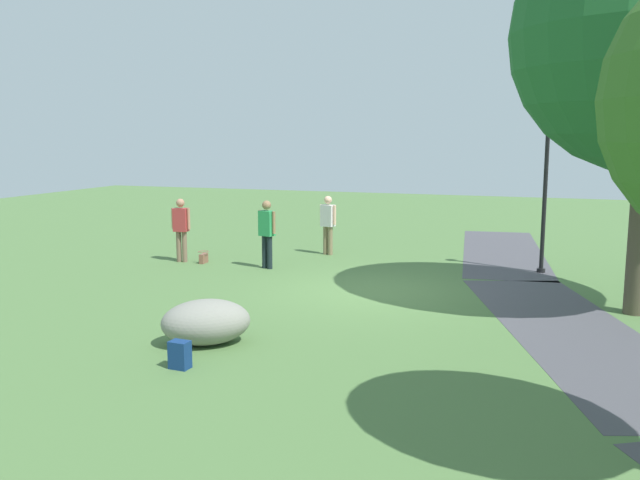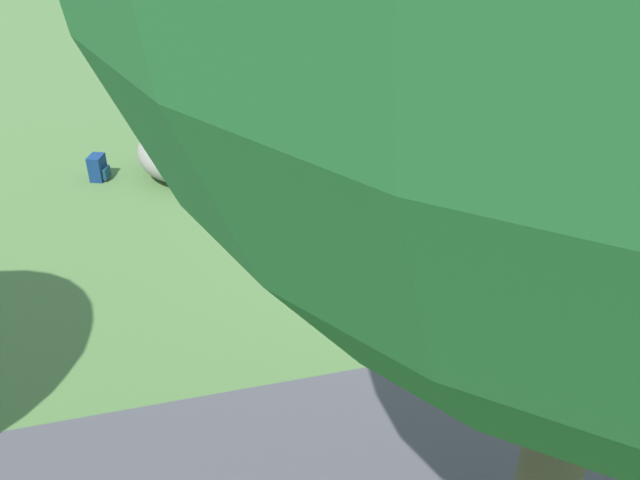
{
  "view_description": "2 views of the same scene",
  "coord_description": "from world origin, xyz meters",
  "px_view_note": "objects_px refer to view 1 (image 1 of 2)",
  "views": [
    {
      "loc": [
        13.49,
        3.45,
        3.28
      ],
      "look_at": [
        -0.53,
        -1.45,
        0.96
      ],
      "focal_mm": 37.72,
      "sensor_mm": 36.0,
      "label": 1
    },
    {
      "loc": [
        1.38,
        8.03,
        4.95
      ],
      "look_at": [
        1.86,
        1.24,
        0.7
      ],
      "focal_mm": 39.03,
      "sensor_mm": 36.0,
      "label": 2
    }
  ],
  "objects_px": {
    "passerby_on_path": "(267,229)",
    "woman_with_handbag": "(181,225)",
    "frisbee_on_grass": "(183,318)",
    "man_near_boulder": "(328,221)",
    "handbag_on_grass": "(204,258)",
    "backpack_by_boulder": "(180,355)",
    "lawn_boulder": "(206,322)",
    "lamp_post": "(546,181)"
  },
  "relations": [
    {
      "from": "lamp_post",
      "to": "handbag_on_grass",
      "type": "relative_size",
      "value": 10.91
    },
    {
      "from": "lawn_boulder",
      "to": "frisbee_on_grass",
      "type": "relative_size",
      "value": 6.22
    },
    {
      "from": "woman_with_handbag",
      "to": "handbag_on_grass",
      "type": "relative_size",
      "value": 5.06
    },
    {
      "from": "woman_with_handbag",
      "to": "lamp_post",
      "type": "bearing_deg",
      "value": 100.5
    },
    {
      "from": "handbag_on_grass",
      "to": "lamp_post",
      "type": "bearing_deg",
      "value": 101.05
    },
    {
      "from": "woman_with_handbag",
      "to": "man_near_boulder",
      "type": "relative_size",
      "value": 1.02
    },
    {
      "from": "passerby_on_path",
      "to": "woman_with_handbag",
      "type": "bearing_deg",
      "value": -91.88
    },
    {
      "from": "woman_with_handbag",
      "to": "backpack_by_boulder",
      "type": "distance_m",
      "value": 8.32
    },
    {
      "from": "man_near_boulder",
      "to": "passerby_on_path",
      "type": "bearing_deg",
      "value": -18.49
    },
    {
      "from": "lawn_boulder",
      "to": "passerby_on_path",
      "type": "height_order",
      "value": "passerby_on_path"
    },
    {
      "from": "lawn_boulder",
      "to": "handbag_on_grass",
      "type": "height_order",
      "value": "lawn_boulder"
    },
    {
      "from": "lawn_boulder",
      "to": "man_near_boulder",
      "type": "relative_size",
      "value": 1.05
    },
    {
      "from": "handbag_on_grass",
      "to": "backpack_by_boulder",
      "type": "bearing_deg",
      "value": 26.68
    },
    {
      "from": "lamp_post",
      "to": "woman_with_handbag",
      "type": "relative_size",
      "value": 2.15
    },
    {
      "from": "lamp_post",
      "to": "man_near_boulder",
      "type": "height_order",
      "value": "lamp_post"
    },
    {
      "from": "lamp_post",
      "to": "man_near_boulder",
      "type": "distance_m",
      "value": 5.82
    },
    {
      "from": "lawn_boulder",
      "to": "man_near_boulder",
      "type": "bearing_deg",
      "value": -174.78
    },
    {
      "from": "backpack_by_boulder",
      "to": "man_near_boulder",
      "type": "bearing_deg",
      "value": -174.2
    },
    {
      "from": "woman_with_handbag",
      "to": "passerby_on_path",
      "type": "relative_size",
      "value": 0.98
    },
    {
      "from": "lamp_post",
      "to": "frisbee_on_grass",
      "type": "relative_size",
      "value": 12.97
    },
    {
      "from": "lawn_boulder",
      "to": "backpack_by_boulder",
      "type": "bearing_deg",
      "value": 10.08
    },
    {
      "from": "passerby_on_path",
      "to": "backpack_by_boulder",
      "type": "xyz_separation_m",
      "value": [
        7.05,
        1.75,
        -0.79
      ]
    },
    {
      "from": "lawn_boulder",
      "to": "man_near_boulder",
      "type": "height_order",
      "value": "man_near_boulder"
    },
    {
      "from": "passerby_on_path",
      "to": "man_near_boulder",
      "type": "bearing_deg",
      "value": 161.51
    },
    {
      "from": "handbag_on_grass",
      "to": "backpack_by_boulder",
      "type": "xyz_separation_m",
      "value": [
        7.16,
        3.6,
        0.05
      ]
    },
    {
      "from": "lawn_boulder",
      "to": "woman_with_handbag",
      "type": "relative_size",
      "value": 1.03
    },
    {
      "from": "lawn_boulder",
      "to": "backpack_by_boulder",
      "type": "xyz_separation_m",
      "value": [
        1.12,
        0.2,
        -0.17
      ]
    },
    {
      "from": "backpack_by_boulder",
      "to": "frisbee_on_grass",
      "type": "xyz_separation_m",
      "value": [
        -2.28,
        -1.31,
        -0.18
      ]
    },
    {
      "from": "handbag_on_grass",
      "to": "backpack_by_boulder",
      "type": "height_order",
      "value": "backpack_by_boulder"
    },
    {
      "from": "passerby_on_path",
      "to": "handbag_on_grass",
      "type": "height_order",
      "value": "passerby_on_path"
    },
    {
      "from": "lamp_post",
      "to": "lawn_boulder",
      "type": "bearing_deg",
      "value": -32.55
    },
    {
      "from": "passerby_on_path",
      "to": "handbag_on_grass",
      "type": "bearing_deg",
      "value": -93.52
    },
    {
      "from": "lawn_boulder",
      "to": "frisbee_on_grass",
      "type": "xyz_separation_m",
      "value": [
        -1.16,
        -1.11,
        -0.35
      ]
    },
    {
      "from": "woman_with_handbag",
      "to": "frisbee_on_grass",
      "type": "height_order",
      "value": "woman_with_handbag"
    },
    {
      "from": "backpack_by_boulder",
      "to": "frisbee_on_grass",
      "type": "relative_size",
      "value": 1.45
    },
    {
      "from": "frisbee_on_grass",
      "to": "lamp_post",
      "type": "bearing_deg",
      "value": 137.26
    },
    {
      "from": "handbag_on_grass",
      "to": "backpack_by_boulder",
      "type": "distance_m",
      "value": 8.02
    },
    {
      "from": "lamp_post",
      "to": "lawn_boulder",
      "type": "xyz_separation_m",
      "value": [
        7.66,
        -4.89,
        -1.85
      ]
    },
    {
      "from": "handbag_on_grass",
      "to": "frisbee_on_grass",
      "type": "xyz_separation_m",
      "value": [
        4.88,
        2.28,
        -0.13
      ]
    },
    {
      "from": "man_near_boulder",
      "to": "frisbee_on_grass",
      "type": "distance_m",
      "value": 7.21
    },
    {
      "from": "frisbee_on_grass",
      "to": "man_near_boulder",
      "type": "bearing_deg",
      "value": 177.14
    },
    {
      "from": "handbag_on_grass",
      "to": "woman_with_handbag",
      "type": "bearing_deg",
      "value": -86.99
    }
  ]
}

